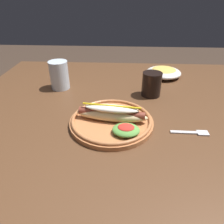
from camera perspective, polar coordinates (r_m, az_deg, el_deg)
ground_plane at (r=1.36m, az=2.90°, el=-26.10°), size 8.00×8.00×0.00m
dining_table at (r=0.88m, az=4.01°, el=-2.61°), size 1.33×1.04×0.74m
hot_dog_plate at (r=0.70m, az=0.07°, el=-2.06°), size 0.28×0.28×0.08m
fork at (r=0.72m, az=21.37°, el=-5.33°), size 0.12×0.03×0.00m
soda_cup at (r=0.90m, az=10.84°, el=7.52°), size 0.08×0.08×0.10m
water_cup at (r=0.98m, az=-14.34°, el=9.83°), size 0.08×0.08×0.13m
side_bowl at (r=1.13m, az=14.06°, el=10.67°), size 0.18×0.18×0.05m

